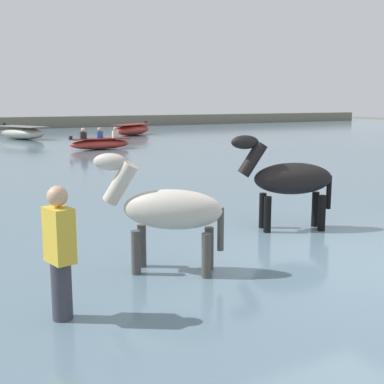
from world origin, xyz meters
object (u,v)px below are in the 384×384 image
object	(u,v)px
horse_trailing_pinto	(167,213)
boat_distant_east	(22,133)
boat_mid_channel	(132,130)
person_wading_mid	(60,263)
horse_lead_black	(289,181)
boat_distant_west	(100,143)

from	to	relation	value
horse_trailing_pinto	boat_distant_east	world-z (taller)	horse_trailing_pinto
horse_trailing_pinto	boat_mid_channel	size ratio (longest dim) A/B	0.49
horse_trailing_pinto	person_wading_mid	distance (m)	1.73
horse_lead_black	horse_trailing_pinto	size ratio (longest dim) A/B	1.05
horse_trailing_pinto	boat_distant_west	size ratio (longest dim) A/B	0.65
person_wading_mid	boat_distant_east	bearing A→B (deg)	78.90
boat_distant_west	boat_mid_channel	distance (m)	9.93
horse_lead_black	boat_mid_channel	distance (m)	25.13
boat_distant_east	horse_lead_black	bearing A→B (deg)	-91.69
boat_distant_east	person_wading_mid	xyz separation A→B (m)	(-4.99, -25.45, 0.20)
person_wading_mid	boat_distant_west	bearing A→B (deg)	68.84
horse_lead_black	horse_trailing_pinto	distance (m)	2.89
horse_lead_black	boat_distant_east	world-z (taller)	horse_lead_black
boat_distant_west	boat_mid_channel	size ratio (longest dim) A/B	0.76
horse_lead_black	boat_distant_west	xyz separation A→B (m)	(2.36, 15.53, -0.54)
horse_trailing_pinto	boat_mid_channel	world-z (taller)	horse_trailing_pinto
person_wading_mid	horse_lead_black	bearing A→B (deg)	21.16
horse_lead_black	boat_distant_east	xyz separation A→B (m)	(0.70, 23.79, -0.45)
horse_lead_black	boat_mid_channel	world-z (taller)	horse_lead_black
horse_trailing_pinto	horse_lead_black	bearing A→B (deg)	18.47
boat_distant_east	horse_trailing_pinto	bearing A→B (deg)	-97.93
boat_distant_west	person_wading_mid	xyz separation A→B (m)	(-6.65, -17.19, 0.30)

